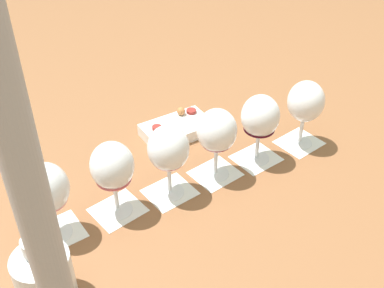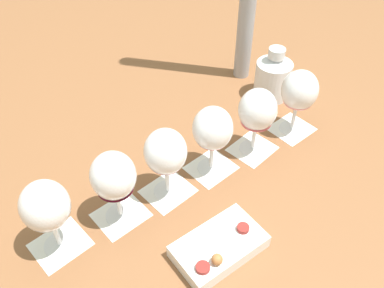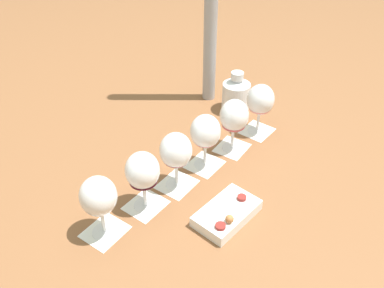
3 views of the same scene
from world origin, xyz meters
TOP-DOWN VIEW (x-y plane):
  - ground_plane at (0.00, 0.00)m, footprint 8.00×8.00m
  - tasting_card_0 at (-0.26, -0.18)m, footprint 0.14×0.14m
  - tasting_card_1 at (-0.15, -0.10)m, footprint 0.14×0.14m
  - tasting_card_2 at (-0.04, -0.04)m, footprint 0.14×0.14m
  - tasting_card_3 at (0.05, 0.04)m, footprint 0.14×0.14m
  - tasting_card_4 at (0.15, 0.10)m, footprint 0.14×0.14m
  - tasting_card_5 at (0.26, 0.18)m, footprint 0.14×0.14m
  - wine_glass_0 at (-0.26, -0.18)m, footprint 0.09×0.09m
  - wine_glass_1 at (-0.15, -0.10)m, footprint 0.09×0.09m
  - wine_glass_2 at (-0.04, -0.04)m, footprint 0.09×0.09m
  - wine_glass_3 at (0.05, 0.04)m, footprint 0.09×0.09m
  - wine_glass_4 at (0.15, 0.10)m, footprint 0.09×0.09m
  - wine_glass_5 at (0.26, 0.18)m, footprint 0.09×0.09m
  - ceramic_vase at (-0.23, -0.33)m, footprint 0.10×0.10m
  - snack_dish at (-0.05, 0.19)m, footprint 0.20×0.19m
  - umbrella_pole at (-0.15, -0.43)m, footprint 0.05×0.05m

SIDE VIEW (x-z plane):
  - ground_plane at x=0.00m, z-range 0.00..0.00m
  - tasting_card_0 at x=-0.26m, z-range 0.00..0.00m
  - tasting_card_1 at x=-0.15m, z-range 0.00..0.00m
  - tasting_card_2 at x=-0.04m, z-range 0.00..0.00m
  - tasting_card_3 at x=0.05m, z-range 0.00..0.00m
  - tasting_card_4 at x=0.15m, z-range 0.00..0.00m
  - tasting_card_5 at x=0.26m, z-range 0.00..0.00m
  - snack_dish at x=-0.05m, z-range -0.01..0.04m
  - ceramic_vase at x=-0.23m, z-range -0.01..0.14m
  - wine_glass_2 at x=-0.04m, z-range 0.03..0.20m
  - wine_glass_3 at x=0.05m, z-range 0.03..0.20m
  - wine_glass_5 at x=0.26m, z-range 0.03..0.20m
  - wine_glass_0 at x=-0.26m, z-range 0.03..0.20m
  - wine_glass_1 at x=-0.15m, z-range 0.03..0.20m
  - wine_glass_4 at x=0.15m, z-range 0.03..0.20m
  - umbrella_pole at x=-0.15m, z-range 0.00..0.97m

